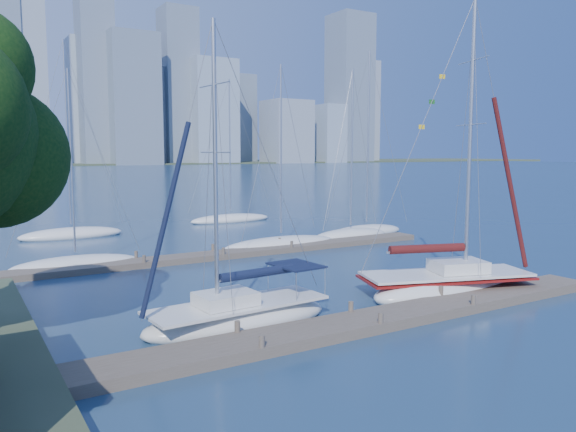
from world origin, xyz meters
TOP-DOWN VIEW (x-y plane):
  - ground at (0.00, 0.00)m, footprint 700.00×700.00m
  - near_dock at (0.00, 0.00)m, footprint 26.00×2.00m
  - far_dock at (2.00, 16.00)m, footprint 30.00×1.80m
  - sailboat_navy at (-4.12, 2.65)m, footprint 7.85×3.07m
  - sailboat_maroon at (6.58, 2.07)m, footprint 9.02×5.32m
  - bg_boat_0 at (-7.37, 17.32)m, footprint 7.44×3.07m
  - bg_boat_3 at (6.41, 17.28)m, footprint 9.03×5.79m
  - bg_boat_4 at (13.23, 18.16)m, footprint 7.01×3.91m
  - bg_boat_5 at (15.64, 19.18)m, footprint 7.18×4.83m
  - bg_boat_6 at (-5.38, 29.78)m, footprint 8.05×3.24m
  - bg_boat_7 at (9.72, 32.58)m, footprint 8.47×4.15m
  - skyline at (22.79, 290.32)m, footprint 503.38×51.31m

SIDE VIEW (x-z plane):
  - ground at x=0.00m, z-range 0.00..0.00m
  - far_dock at x=2.00m, z-range 0.00..0.36m
  - near_dock at x=0.00m, z-range 0.00..0.40m
  - bg_boat_0 at x=-7.37m, z-range -5.59..6.08m
  - bg_boat_3 at x=6.41m, z-range -6.24..6.76m
  - bg_boat_7 at x=9.72m, z-range -6.68..7.21m
  - bg_boat_4 at x=13.23m, z-range -6.37..6.93m
  - bg_boat_5 at x=15.64m, z-range -7.21..7.80m
  - bg_boat_6 at x=-5.38m, z-range -7.48..8.08m
  - sailboat_navy at x=-4.12m, z-range -5.01..6.95m
  - sailboat_maroon at x=6.58m, z-range -6.02..8.24m
  - skyline at x=22.79m, z-range -24.85..99.58m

